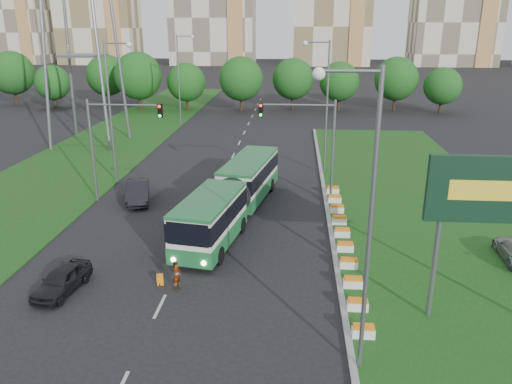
# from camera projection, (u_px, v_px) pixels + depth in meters

# --- Properties ---
(ground) EXTENTS (360.00, 360.00, 0.00)m
(ground) POSITION_uv_depth(u_px,v_px,m) (234.00, 255.00, 30.17)
(ground) COLOR black
(ground) RESTS_ON ground
(grass_median) EXTENTS (14.00, 60.00, 0.15)m
(grass_median) POSITION_uv_depth(u_px,v_px,m) (422.00, 213.00, 36.74)
(grass_median) COLOR #154212
(grass_median) RESTS_ON ground
(median_kerb) EXTENTS (0.30, 60.00, 0.18)m
(median_kerb) POSITION_uv_depth(u_px,v_px,m) (327.00, 210.00, 37.25)
(median_kerb) COLOR gray
(median_kerb) RESTS_ON ground
(left_verge) EXTENTS (12.00, 110.00, 0.10)m
(left_verge) POSITION_uv_depth(u_px,v_px,m) (100.00, 150.00, 55.09)
(left_verge) COLOR #154212
(left_verge) RESTS_ON ground
(lane_markings) EXTENTS (0.20, 100.00, 0.01)m
(lane_markings) POSITION_uv_depth(u_px,v_px,m) (228.00, 166.00, 49.28)
(lane_markings) COLOR #A8A8A2
(lane_markings) RESTS_ON ground
(flower_planters) EXTENTS (1.10, 20.30, 0.60)m
(flower_planters) POSITION_uv_depth(u_px,v_px,m) (344.00, 239.00, 31.32)
(flower_planters) COLOR white
(flower_planters) RESTS_ON grass_median
(billboard) EXTENTS (6.00, 0.37, 8.00)m
(billboard) POSITION_uv_depth(u_px,v_px,m) (496.00, 197.00, 21.62)
(billboard) COLOR slate
(billboard) RESTS_ON ground
(traffic_mast_median) EXTENTS (5.76, 0.32, 8.00)m
(traffic_mast_median) POSITION_uv_depth(u_px,v_px,m) (312.00, 135.00, 37.55)
(traffic_mast_median) COLOR slate
(traffic_mast_median) RESTS_ON ground
(traffic_mast_left) EXTENTS (5.76, 0.32, 8.00)m
(traffic_mast_left) POSITION_uv_depth(u_px,v_px,m) (111.00, 135.00, 37.72)
(traffic_mast_left) COLOR slate
(traffic_mast_left) RESTS_ON ground
(street_lamps) EXTENTS (36.00, 60.00, 12.00)m
(street_lamps) POSITION_uv_depth(u_px,v_px,m) (210.00, 125.00, 37.91)
(street_lamps) COLOR slate
(street_lamps) RESTS_ON ground
(tree_line) EXTENTS (120.00, 8.00, 9.00)m
(tree_line) POSITION_uv_depth(u_px,v_px,m) (336.00, 82.00, 79.95)
(tree_line) COLOR #165319
(tree_line) RESTS_ON ground
(midrise_west) EXTENTS (22.00, 14.00, 36.00)m
(midrise_west) POSITION_uv_depth(u_px,v_px,m) (13.00, 10.00, 173.11)
(midrise_west) COLOR beige
(midrise_west) RESTS_ON ground
(articulated_bus) EXTENTS (2.73, 17.51, 2.88)m
(articulated_bus) POSITION_uv_depth(u_px,v_px,m) (232.00, 195.00, 35.40)
(articulated_bus) COLOR silver
(articulated_bus) RESTS_ON ground
(car_left_near) EXTENTS (2.14, 4.14, 1.35)m
(car_left_near) POSITION_uv_depth(u_px,v_px,m) (62.00, 280.00, 25.89)
(car_left_near) COLOR black
(car_left_near) RESTS_ON ground
(car_left_far) EXTENTS (2.95, 5.17, 1.61)m
(car_left_far) POSITION_uv_depth(u_px,v_px,m) (138.00, 191.00, 39.15)
(car_left_far) COLOR black
(car_left_far) RESTS_ON ground
(pedestrian) EXTENTS (0.52, 0.66, 1.60)m
(pedestrian) POSITION_uv_depth(u_px,v_px,m) (177.00, 276.00, 26.06)
(pedestrian) COLOR gray
(pedestrian) RESTS_ON ground
(shopping_trolley) EXTENTS (0.34, 0.36, 0.58)m
(shopping_trolley) POSITION_uv_depth(u_px,v_px,m) (160.00, 280.00, 26.70)
(shopping_trolley) COLOR orange
(shopping_trolley) RESTS_ON ground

